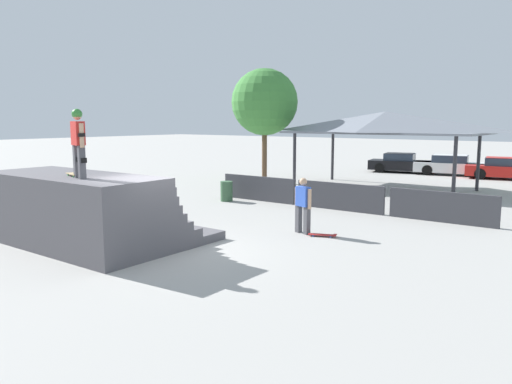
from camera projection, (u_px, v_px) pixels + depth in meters
name	position (u px, v px, depth m)	size (l,w,h in m)	color
ground_plane	(159.00, 253.00, 13.03)	(160.00, 160.00, 0.00)	#A3A09B
quarter_pipe_ramp	(85.00, 213.00, 13.91)	(5.64, 4.19, 1.98)	#565459
skater_on_deck	(78.00, 139.00, 12.46)	(0.75, 0.37, 1.74)	#4C4C51
skateboard_on_deck	(74.00, 174.00, 13.03)	(0.81, 0.42, 0.09)	green
bystander_walking	(303.00, 203.00, 15.14)	(0.69, 0.35, 1.71)	#4C4C51
skateboard_on_ground	(323.00, 235.00, 14.81)	(0.86, 0.49, 0.09)	blue
barrier_fence	(339.00, 197.00, 19.15)	(11.37, 0.12, 1.05)	#3D3D42
pavilion_shelter	(385.00, 123.00, 24.67)	(9.35, 4.85, 3.86)	#2D2D33
tree_far_back	(265.00, 102.00, 27.32)	(3.65, 3.65, 6.24)	brown
trash_bin	(227.00, 191.00, 21.31)	(0.52, 0.52, 0.85)	#385B3D
parked_car_black	(401.00, 163.00, 33.08)	(4.32, 2.54, 1.27)	black
parked_car_white	(451.00, 165.00, 31.46)	(4.73, 2.54, 1.27)	silver
parked_car_red	(505.00, 169.00, 29.22)	(4.55, 2.45, 1.27)	red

